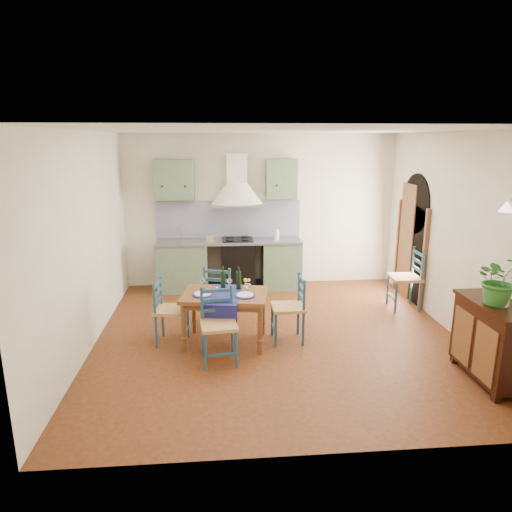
# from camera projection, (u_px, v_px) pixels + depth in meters

# --- Properties ---
(floor) EXTENTS (5.00, 5.00, 0.00)m
(floor) POSITION_uv_depth(u_px,v_px,m) (277.00, 336.00, 6.42)
(floor) COLOR #441F0E
(floor) RESTS_ON ground
(back_wall) EXTENTS (5.00, 0.96, 2.80)m
(back_wall) POSITION_uv_depth(u_px,v_px,m) (236.00, 232.00, 8.33)
(back_wall) COLOR beige
(back_wall) RESTS_ON ground
(right_wall) EXTENTS (0.26, 5.00, 2.80)m
(right_wall) POSITION_uv_depth(u_px,v_px,m) (448.00, 236.00, 6.56)
(right_wall) COLOR beige
(right_wall) RESTS_ON ground
(left_wall) EXTENTS (0.04, 5.00, 2.80)m
(left_wall) POSITION_uv_depth(u_px,v_px,m) (86.00, 243.00, 5.86)
(left_wall) COLOR beige
(left_wall) RESTS_ON ground
(ceiling) EXTENTS (5.00, 5.00, 0.01)m
(ceiling) POSITION_uv_depth(u_px,v_px,m) (280.00, 130.00, 5.72)
(ceiling) COLOR silver
(ceiling) RESTS_ON back_wall
(dining_table) EXTENTS (1.22, 0.94, 1.02)m
(dining_table) POSITION_uv_depth(u_px,v_px,m) (225.00, 299.00, 6.05)
(dining_table) COLOR brown
(dining_table) RESTS_ON ground
(chair_near) EXTENTS (0.48, 0.48, 0.93)m
(chair_near) POSITION_uv_depth(u_px,v_px,m) (218.00, 325.00, 5.60)
(chair_near) COLOR navy
(chair_near) RESTS_ON ground
(chair_far) EXTENTS (0.53, 0.53, 0.92)m
(chair_far) POSITION_uv_depth(u_px,v_px,m) (220.00, 294.00, 6.73)
(chair_far) COLOR navy
(chair_far) RESTS_ON ground
(chair_left) EXTENTS (0.46, 0.46, 0.89)m
(chair_left) POSITION_uv_depth(u_px,v_px,m) (169.00, 310.00, 6.12)
(chair_left) COLOR navy
(chair_left) RESTS_ON ground
(chair_right) EXTENTS (0.43, 0.43, 0.92)m
(chair_right) POSITION_uv_depth(u_px,v_px,m) (290.00, 308.00, 6.17)
(chair_right) COLOR navy
(chair_right) RESTS_ON ground
(chair_spare) EXTENTS (0.47, 0.47, 0.98)m
(chair_spare) POSITION_uv_depth(u_px,v_px,m) (407.00, 278.00, 7.38)
(chair_spare) COLOR navy
(chair_spare) RESTS_ON ground
(sideboard) EXTENTS (0.50, 1.05, 0.94)m
(sideboard) POSITION_uv_depth(u_px,v_px,m) (493.00, 339.00, 5.13)
(sideboard) COLOR black
(sideboard) RESTS_ON ground
(potted_plant) EXTENTS (0.55, 0.50, 0.56)m
(potted_plant) POSITION_uv_depth(u_px,v_px,m) (500.00, 280.00, 4.92)
(potted_plant) COLOR #2C7128
(potted_plant) RESTS_ON sideboard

